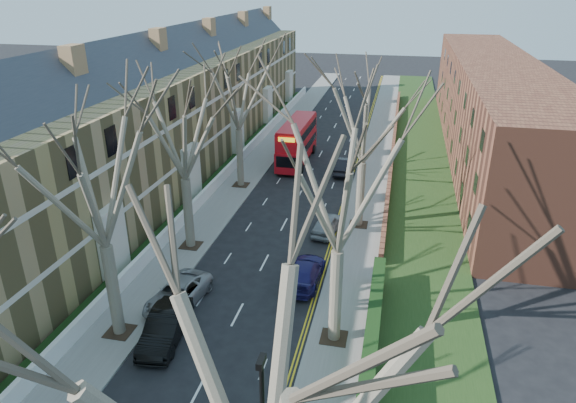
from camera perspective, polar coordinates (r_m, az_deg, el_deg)
The scene contains 18 objects.
pavement_left at distance 57.72m, azimuth -2.27°, elevation 5.78°, with size 3.00×102.00×0.12m, color slate.
pavement_right at distance 56.01m, azimuth 9.74°, elevation 4.89°, with size 3.00×102.00×0.12m, color slate.
terrace_left at distance 51.54m, azimuth -13.03°, elevation 9.33°, with size 9.70×78.00×13.60m.
flats_right at distance 59.26m, azimuth 21.59°, elevation 9.57°, with size 13.97×54.00×10.00m.
front_wall_left at distance 50.75m, azimuth -6.36°, elevation 3.77°, with size 0.30×78.00×1.00m.
grass_verge_right at distance 55.99m, azimuth 14.36°, elevation 4.57°, with size 6.00×102.00×0.06m.
tree_left_mid at distance 25.72m, azimuth -20.81°, elevation 3.55°, with size 10.50×10.50×14.71m.
tree_left_far at distance 34.19m, azimuth -11.88°, elevation 8.76°, with size 10.15×10.15×14.22m.
tree_left_dist at distance 45.06m, azimuth -5.70°, elevation 13.07°, with size 10.50×10.50×14.71m.
tree_right_near at distance 11.54m, azimuth -3.10°, elevation -19.28°, with size 10.85×10.85×15.20m.
tree_right_mid at distance 23.69m, azimuth 5.92°, elevation 3.35°, with size 10.50×10.50×14.71m.
tree_right_far at distance 37.17m, azimuth 8.60°, elevation 10.18°, with size 10.15×10.15×14.22m.
double_decker_bus at distance 53.34m, azimuth 1.00°, elevation 6.54°, with size 2.69×10.01×4.21m.
car_left_mid at distance 28.58m, azimuth -13.48°, elevation -13.43°, with size 1.70×4.88×1.61m, color black.
car_left_far at distance 31.19m, azimuth -12.12°, elevation -10.04°, with size 2.33×5.04×1.40m, color gray.
car_right_near at distance 32.57m, azimuth 1.85°, elevation -7.85°, with size 2.02×4.98×1.45m, color navy.
car_right_mid at distance 38.74m, azimuth 4.35°, elevation -2.52°, with size 1.64×4.08×1.39m, color gray.
car_right_far at distance 50.82m, azimuth 6.27°, elevation 3.97°, with size 1.60×4.58×1.51m, color black.
Camera 1 is at (8.10, -14.12, 17.70)m, focal length 32.00 mm.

